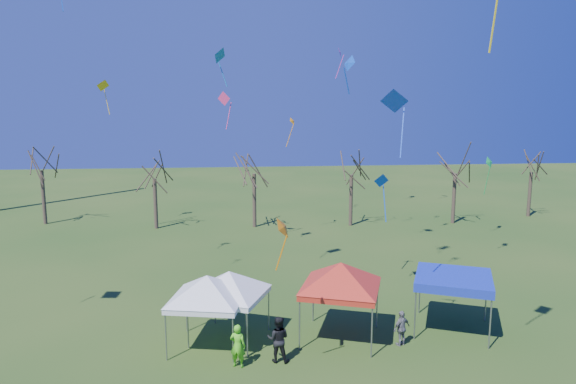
% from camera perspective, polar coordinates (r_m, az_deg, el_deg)
% --- Properties ---
extents(ground, '(140.00, 140.00, 0.00)m').
position_cam_1_polar(ground, '(22.06, 5.35, -18.31)').
color(ground, '#244817').
rests_on(ground, ground).
extents(tree_0, '(3.83, 3.83, 8.44)m').
position_cam_1_polar(tree_0, '(49.64, -25.85, 4.12)').
color(tree_0, '#3D2D21').
rests_on(tree_0, ground).
extents(tree_1, '(3.42, 3.42, 7.54)m').
position_cam_1_polar(tree_1, '(44.54, -14.70, 3.35)').
color(tree_1, '#3D2D21').
rests_on(tree_1, ground).
extents(tree_2, '(3.71, 3.71, 8.18)m').
position_cam_1_polar(tree_2, '(43.72, -3.81, 4.18)').
color(tree_2, '#3D2D21').
rests_on(tree_2, ground).
extents(tree_3, '(3.59, 3.59, 7.91)m').
position_cam_1_polar(tree_3, '(44.51, 7.10, 3.95)').
color(tree_3, '#3D2D21').
rests_on(tree_3, ground).
extents(tree_4, '(3.58, 3.58, 7.89)m').
position_cam_1_polar(tree_4, '(47.44, 18.18, 3.86)').
color(tree_4, '#3D2D21').
rests_on(tree_4, ground).
extents(tree_5, '(3.39, 3.39, 7.46)m').
position_cam_1_polar(tree_5, '(53.18, 25.53, 3.61)').
color(tree_5, '#3D2D21').
rests_on(tree_5, ground).
extents(tent_white_west, '(3.81, 3.81, 3.63)m').
position_cam_1_polar(tent_white_west, '(22.95, -6.57, -9.25)').
color(tent_white_west, gray).
rests_on(tent_white_west, ground).
extents(tent_white_mid, '(4.12, 4.12, 3.71)m').
position_cam_1_polar(tent_white_mid, '(22.33, -8.99, -9.67)').
color(tent_white_mid, gray).
rests_on(tent_white_mid, ground).
extents(tent_red, '(4.34, 4.34, 4.06)m').
position_cam_1_polar(tent_red, '(22.89, 5.91, -8.36)').
color(tent_red, gray).
rests_on(tent_red, ground).
extents(tent_blue, '(4.40, 4.40, 2.63)m').
position_cam_1_polar(tent_blue, '(25.06, 17.91, -9.27)').
color(tent_blue, gray).
rests_on(tent_blue, ground).
extents(person_grey, '(0.99, 0.78, 1.57)m').
position_cam_1_polar(person_grey, '(23.52, 12.51, -14.55)').
color(person_grey, slate).
rests_on(person_grey, ground).
extents(person_dark, '(1.07, 0.92, 1.92)m').
position_cam_1_polar(person_dark, '(21.63, -1.10, -16.02)').
color(person_dark, black).
rests_on(person_dark, ground).
extents(person_green, '(0.76, 0.63, 1.77)m').
position_cam_1_polar(person_green, '(21.35, -5.60, -16.63)').
color(person_green, '#58D221').
rests_on(person_green, ground).
extents(kite_17, '(1.02, 0.65, 2.92)m').
position_cam_1_polar(kite_17, '(30.69, 10.32, 1.17)').
color(kite_17, blue).
rests_on(kite_17, ground).
extents(kite_1, '(0.80, 0.99, 1.94)m').
position_cam_1_polar(kite_1, '(18.37, -0.55, -4.08)').
color(kite_1, orange).
rests_on(kite_1, ground).
extents(kite_12, '(1.04, 0.89, 3.05)m').
position_cam_1_polar(kite_12, '(43.21, 21.47, 3.01)').
color(kite_12, green).
rests_on(kite_12, ground).
extents(kite_13, '(1.03, 0.90, 2.66)m').
position_cam_1_polar(kite_13, '(36.92, -7.09, 10.21)').
color(kite_13, '#F7367E').
rests_on(kite_13, ground).
extents(kite_19, '(0.66, 0.93, 2.38)m').
position_cam_1_polar(kite_19, '(39.56, 5.80, 15.11)').
color(kite_19, '#FB37C4').
rests_on(kite_19, ground).
extents(kite_2, '(1.38, 1.40, 2.88)m').
position_cam_1_polar(kite_2, '(45.19, -19.89, 11.05)').
color(kite_2, yellow).
rests_on(kite_2, ground).
extents(kite_27, '(1.30, 1.10, 2.71)m').
position_cam_1_polar(kite_27, '(20.75, 11.76, 9.83)').
color(kite_27, blue).
rests_on(kite_27, ground).
extents(kite_22, '(0.87, 0.90, 2.33)m').
position_cam_1_polar(kite_22, '(40.55, 0.46, 7.72)').
color(kite_22, orange).
rests_on(kite_22, ground).
extents(kite_25, '(0.66, 0.86, 1.78)m').
position_cam_1_polar(kite_25, '(24.13, 6.80, 13.97)').
color(kite_25, blue).
rests_on(kite_25, ground).
extents(kite_11, '(1.16, 1.30, 2.47)m').
position_cam_1_polar(kite_11, '(33.76, -7.63, 14.79)').
color(kite_11, blue).
rests_on(kite_11, ground).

